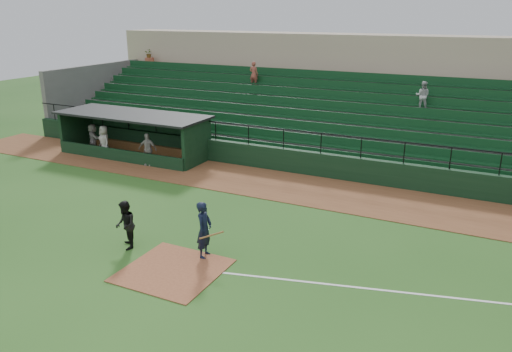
% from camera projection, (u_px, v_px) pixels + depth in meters
% --- Properties ---
extents(ground, '(90.00, 90.00, 0.00)m').
position_uv_depth(ground, '(190.00, 257.00, 16.78)').
color(ground, '#27541B').
rests_on(ground, ground).
extents(warning_track, '(40.00, 4.00, 0.03)m').
position_uv_depth(warning_track, '(284.00, 186.00, 23.59)').
color(warning_track, brown).
rests_on(warning_track, ground).
extents(home_plate_dirt, '(3.00, 3.00, 0.03)m').
position_uv_depth(home_plate_dirt, '(173.00, 270.00, 15.92)').
color(home_plate_dirt, brown).
rests_on(home_plate_dirt, ground).
extents(foul_line, '(17.49, 4.44, 0.01)m').
position_uv_depth(foul_line, '(446.00, 297.00, 14.45)').
color(foul_line, white).
rests_on(foul_line, ground).
extents(stadium_structure, '(38.00, 13.08, 6.40)m').
position_uv_depth(stadium_structure, '(340.00, 108.00, 30.07)').
color(stadium_structure, black).
rests_on(stadium_structure, ground).
extents(dugout, '(8.90, 3.20, 2.42)m').
position_uv_depth(dugout, '(138.00, 131.00, 28.59)').
color(dugout, black).
rests_on(dugout, ground).
extents(batter_at_plate, '(1.07, 0.77, 1.96)m').
position_uv_depth(batter_at_plate, '(204.00, 230.00, 16.55)').
color(batter_at_plate, black).
rests_on(batter_at_plate, ground).
extents(umpire, '(1.04, 1.06, 1.72)m').
position_uv_depth(umpire, '(125.00, 225.00, 17.19)').
color(umpire, black).
rests_on(umpire, ground).
extents(dugout_player_a, '(1.09, 0.64, 1.74)m').
position_uv_depth(dugout_player_a, '(148.00, 149.00, 26.45)').
color(dugout_player_a, gray).
rests_on(dugout_player_a, warning_track).
extents(dugout_player_b, '(1.04, 0.88, 1.80)m').
position_uv_depth(dugout_player_b, '(104.00, 142.00, 27.91)').
color(dugout_player_b, '#A8A39D').
rests_on(dugout_player_b, warning_track).
extents(dugout_player_c, '(1.59, 1.16, 1.66)m').
position_uv_depth(dugout_player_c, '(93.00, 138.00, 28.99)').
color(dugout_player_c, '#A19C96').
rests_on(dugout_player_c, warning_track).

